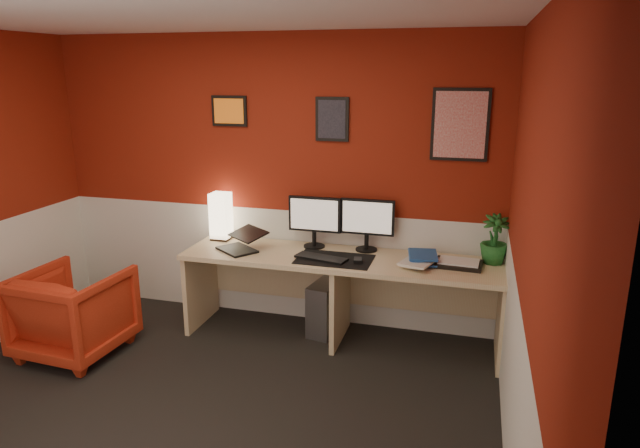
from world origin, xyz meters
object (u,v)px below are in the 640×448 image
at_px(laptop, 237,238).
at_px(monitor_right, 367,217).
at_px(zen_tray, 459,264).
at_px(pc_tower, 327,306).
at_px(shoji_lamp, 221,217).
at_px(armchair, 74,312).
at_px(potted_plant, 495,239).
at_px(desk, 340,299).
at_px(monitor_left, 314,214).

relative_size(laptop, monitor_right, 0.57).
xyz_separation_m(zen_tray, pc_tower, (-1.07, 0.10, -0.52)).
height_order(shoji_lamp, zen_tray, shoji_lamp).
xyz_separation_m(shoji_lamp, armchair, (-0.84, -0.98, -0.59)).
bearing_deg(monitor_right, pc_tower, -163.59).
relative_size(pc_tower, armchair, 0.59).
distance_m(potted_plant, pc_tower, 1.50).
xyz_separation_m(laptop, armchair, (-1.10, -0.70, -0.50)).
height_order(laptop, zen_tray, laptop).
relative_size(laptop, zen_tray, 0.94).
bearing_deg(laptop, shoji_lamp, 169.79).
distance_m(desk, potted_plant, 1.32).
bearing_deg(laptop, pc_tower, 52.10).
distance_m(desk, monitor_left, 0.74).
bearing_deg(monitor_left, zen_tray, -7.81).
relative_size(monitor_left, monitor_right, 1.00).
bearing_deg(pc_tower, monitor_right, 26.66).
height_order(zen_tray, pc_tower, zen_tray).
xyz_separation_m(monitor_left, pc_tower, (0.14, -0.06, -0.80)).
relative_size(zen_tray, armchair, 0.46).
xyz_separation_m(monitor_left, armchair, (-1.70, -0.98, -0.68)).
height_order(laptop, monitor_left, monitor_left).
distance_m(desk, pc_tower, 0.24).
xyz_separation_m(monitor_right, zen_tray, (0.76, -0.19, -0.28)).
relative_size(monitor_left, zen_tray, 1.66).
height_order(monitor_left, zen_tray, monitor_left).
bearing_deg(monitor_left, armchair, -150.07).
bearing_deg(pc_tower, potted_plant, 12.07).
distance_m(monitor_left, zen_tray, 1.25).
relative_size(shoji_lamp, pc_tower, 0.89).
distance_m(shoji_lamp, armchair, 1.42).
bearing_deg(armchair, laptop, -144.06).
bearing_deg(monitor_left, desk, -35.17).
height_order(monitor_left, armchair, monitor_left).
xyz_separation_m(shoji_lamp, monitor_right, (1.31, 0.02, 0.09)).
bearing_deg(desk, shoji_lamp, 169.95).
xyz_separation_m(shoji_lamp, laptop, (0.27, -0.28, -0.09)).
height_order(monitor_right, potted_plant, monitor_right).
relative_size(monitor_left, potted_plant, 1.50).
bearing_deg(shoji_lamp, pc_tower, -3.98).
distance_m(shoji_lamp, monitor_left, 0.86).
relative_size(desk, laptop, 7.88).
height_order(desk, armchair, desk).
bearing_deg(potted_plant, desk, -171.57).
relative_size(desk, armchair, 3.43).
distance_m(monitor_left, pc_tower, 0.81).
height_order(desk, pc_tower, desk).
bearing_deg(laptop, monitor_right, 52.20).
distance_m(laptop, pc_tower, 0.98).
height_order(potted_plant, pc_tower, potted_plant).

